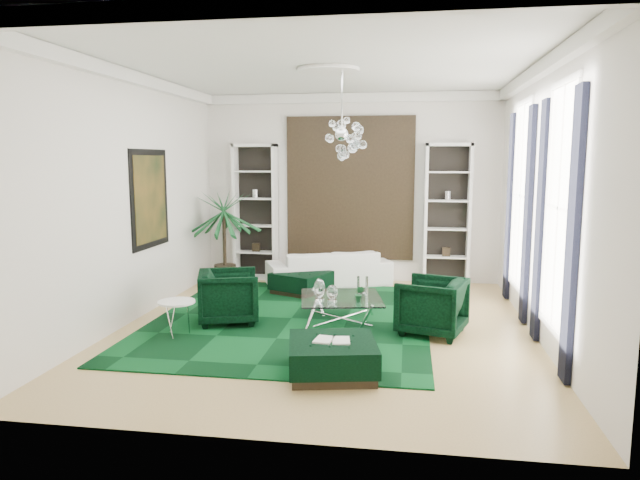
% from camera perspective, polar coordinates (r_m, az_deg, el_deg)
% --- Properties ---
extents(floor, '(6.00, 7.00, 0.02)m').
position_cam_1_polar(floor, '(8.60, 0.54, -8.81)').
color(floor, tan).
rests_on(floor, ground).
extents(ceiling, '(6.00, 7.00, 0.02)m').
position_cam_1_polar(ceiling, '(8.33, 0.57, 17.21)').
color(ceiling, white).
rests_on(ceiling, ground).
extents(wall_back, '(6.00, 0.02, 3.80)m').
position_cam_1_polar(wall_back, '(11.73, 3.03, 5.19)').
color(wall_back, silver).
rests_on(wall_back, ground).
extents(wall_front, '(6.00, 0.02, 3.80)m').
position_cam_1_polar(wall_front, '(4.82, -5.47, 1.04)').
color(wall_front, silver).
rests_on(wall_front, ground).
extents(wall_left, '(0.02, 7.00, 3.80)m').
position_cam_1_polar(wall_left, '(9.18, -18.43, 3.99)').
color(wall_left, silver).
rests_on(wall_left, ground).
extents(wall_right, '(0.02, 7.00, 3.80)m').
position_cam_1_polar(wall_right, '(8.37, 21.45, 3.49)').
color(wall_right, silver).
rests_on(wall_right, ground).
extents(crown_molding, '(6.00, 7.00, 0.18)m').
position_cam_1_polar(crown_molding, '(8.32, 0.57, 16.46)').
color(crown_molding, white).
rests_on(crown_molding, ceiling).
extents(ceiling_medallion, '(0.90, 0.90, 0.05)m').
position_cam_1_polar(ceiling_medallion, '(8.62, 0.87, 16.63)').
color(ceiling_medallion, white).
rests_on(ceiling_medallion, ceiling).
extents(tapestry, '(2.50, 0.06, 2.80)m').
position_cam_1_polar(tapestry, '(11.68, 3.01, 5.18)').
color(tapestry, black).
rests_on(tapestry, wall_back).
extents(shelving_left, '(0.90, 0.38, 2.80)m').
position_cam_1_polar(shelving_left, '(11.92, -6.46, 2.79)').
color(shelving_left, white).
rests_on(shelving_left, floor).
extents(shelving_right, '(0.90, 0.38, 2.80)m').
position_cam_1_polar(shelving_right, '(11.53, 12.61, 2.47)').
color(shelving_right, white).
rests_on(shelving_right, floor).
extents(painting, '(0.04, 1.30, 1.60)m').
position_cam_1_polar(painting, '(9.70, -16.59, 3.97)').
color(painting, black).
rests_on(painting, wall_left).
extents(window_near, '(0.03, 1.10, 2.90)m').
position_cam_1_polar(window_near, '(7.49, 22.79, 2.95)').
color(window_near, white).
rests_on(window_near, wall_right).
extents(curtain_near_a, '(0.07, 0.30, 3.25)m').
position_cam_1_polar(curtain_near_a, '(6.75, 23.95, 0.26)').
color(curtain_near_a, black).
rests_on(curtain_near_a, floor).
extents(curtain_near_b, '(0.07, 0.30, 3.25)m').
position_cam_1_polar(curtain_near_b, '(8.26, 21.17, 1.71)').
color(curtain_near_b, black).
rests_on(curtain_near_b, floor).
extents(window_far, '(0.03, 1.10, 2.90)m').
position_cam_1_polar(window_far, '(9.83, 19.45, 4.19)').
color(window_far, white).
rests_on(window_far, wall_right).
extents(curtain_far_a, '(0.07, 0.30, 3.25)m').
position_cam_1_polar(curtain_far_a, '(9.08, 20.05, 2.29)').
color(curtain_far_a, black).
rests_on(curtain_far_a, floor).
extents(curtain_far_b, '(0.07, 0.30, 3.25)m').
position_cam_1_polar(curtain_far_b, '(10.61, 18.44, 3.13)').
color(curtain_far_b, black).
rests_on(curtain_far_b, floor).
extents(rug, '(4.20, 5.00, 0.02)m').
position_cam_1_polar(rug, '(9.02, -2.86, -7.87)').
color(rug, black).
rests_on(rug, floor).
extents(sofa, '(2.57, 1.83, 0.70)m').
position_cam_1_polar(sofa, '(11.32, 0.88, -2.82)').
color(sofa, white).
rests_on(sofa, floor).
extents(armchair_left, '(1.12, 1.11, 0.81)m').
position_cam_1_polar(armchair_left, '(8.86, -9.10, -5.61)').
color(armchair_left, black).
rests_on(armchair_left, floor).
extents(armchair_right, '(1.12, 1.10, 0.81)m').
position_cam_1_polar(armchair_right, '(8.34, 11.11, -6.52)').
color(armchair_right, black).
rests_on(armchair_right, floor).
extents(coffee_table, '(1.40, 1.40, 0.41)m').
position_cam_1_polar(coffee_table, '(8.75, 2.10, -7.04)').
color(coffee_table, white).
rests_on(coffee_table, floor).
extents(ottoman_side, '(1.19, 1.19, 0.40)m').
position_cam_1_polar(ottoman_side, '(10.69, -1.88, -4.29)').
color(ottoman_side, black).
rests_on(ottoman_side, floor).
extents(ottoman_front, '(1.18, 1.18, 0.40)m').
position_cam_1_polar(ottoman_front, '(6.77, 1.25, -11.66)').
color(ottoman_front, black).
rests_on(ottoman_front, floor).
extents(book, '(0.42, 0.28, 0.03)m').
position_cam_1_polar(book, '(6.70, 1.26, -9.93)').
color(book, white).
rests_on(book, ottoman_front).
extents(side_table, '(0.62, 0.62, 0.50)m').
position_cam_1_polar(side_table, '(8.37, -14.10, -7.68)').
color(side_table, white).
rests_on(side_table, floor).
extents(palm, '(1.95, 1.95, 2.40)m').
position_cam_1_polar(palm, '(11.44, -9.57, 1.50)').
color(palm, '#165226').
rests_on(palm, floor).
extents(chandelier, '(0.94, 0.94, 0.72)m').
position_cam_1_polar(chandelier, '(8.55, 2.19, 10.50)').
color(chandelier, white).
rests_on(chandelier, ceiling).
extents(table_plant, '(0.15, 0.14, 0.24)m').
position_cam_1_polar(table_plant, '(8.40, 3.95, -5.40)').
color(table_plant, '#165226').
rests_on(table_plant, coffee_table).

